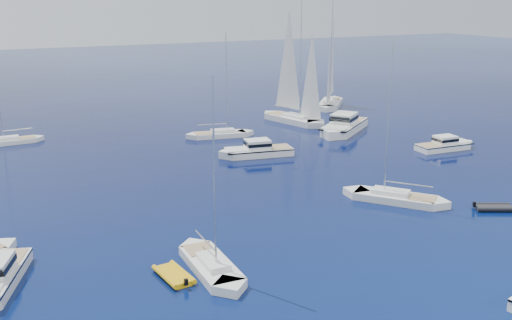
{
  "coord_description": "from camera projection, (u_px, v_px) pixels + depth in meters",
  "views": [
    {
      "loc": [
        -28.26,
        -35.2,
        19.18
      ],
      "look_at": [
        -0.84,
        19.38,
        2.2
      ],
      "focal_mm": 41.86,
      "sensor_mm": 36.0,
      "label": 1
    }
  ],
  "objects": [
    {
      "name": "sailboat_mid_r",
      "position": [
        395.0,
        201.0,
        57.31
      ],
      "size": [
        8.9,
        10.29,
        15.95
      ],
      "primitive_type": null,
      "rotation": [
        0.0,
        0.0,
        0.66
      ],
      "color": "silver",
      "rests_on": "ground"
    },
    {
      "name": "motor_cruiser_far_r",
      "position": [
        445.0,
        149.0,
        76.5
      ],
      "size": [
        8.98,
        3.27,
        2.32
      ],
      "primitive_type": null,
      "rotation": [
        0.0,
        0.0,
        4.65
      ],
      "color": "white",
      "rests_on": "ground"
    },
    {
      "name": "sailboat_sails_r",
      "position": [
        293.0,
        122.0,
        92.86
      ],
      "size": [
        6.79,
        14.04,
        19.97
      ],
      "primitive_type": null,
      "rotation": [
        0.0,
        0.0,
        3.39
      ],
      "color": "white",
      "rests_on": "ground"
    },
    {
      "name": "sailboat_fore",
      "position": [
        211.0,
        270.0,
        43.02
      ],
      "size": [
        2.92,
        10.12,
        14.76
      ],
      "primitive_type": null,
      "rotation": [
        0.0,
        0.0,
        3.11
      ],
      "color": "white",
      "rests_on": "ground"
    },
    {
      "name": "ground",
      "position": [
        374.0,
        243.0,
        47.67
      ],
      "size": [
        400.0,
        400.0,
        0.0
      ],
      "primitive_type": "plane",
      "color": "navy",
      "rests_on": "ground"
    },
    {
      "name": "tender_yellow",
      "position": [
        174.0,
        278.0,
        41.81
      ],
      "size": [
        2.52,
        4.1,
        0.95
      ],
      "primitive_type": null,
      "rotation": [
        0.0,
        0.0,
        0.11
      ],
      "color": "#E2AA0D",
      "rests_on": "ground"
    },
    {
      "name": "sailboat_sails_far",
      "position": [
        330.0,
        106.0,
        106.05
      ],
      "size": [
        11.18,
        12.2,
        19.34
      ],
      "primitive_type": null,
      "rotation": [
        0.0,
        0.0,
        2.43
      ],
      "color": "silver",
      "rests_on": "ground"
    },
    {
      "name": "motor_cruiser_centre",
      "position": [
        256.0,
        156.0,
        73.48
      ],
      "size": [
        10.3,
        4.73,
        2.6
      ],
      "primitive_type": null,
      "rotation": [
        0.0,
        0.0,
        1.39
      ],
      "color": "white",
      "rests_on": "ground"
    },
    {
      "name": "sailboat_centre",
      "position": [
        220.0,
        137.0,
        83.25
      ],
      "size": [
        10.43,
        4.57,
        14.86
      ],
      "primitive_type": null,
      "rotation": [
        0.0,
        0.0,
        4.51
      ],
      "color": "silver",
      "rests_on": "ground"
    },
    {
      "name": "motor_cruiser_distant",
      "position": [
        343.0,
        132.0,
        86.28
      ],
      "size": [
        12.85,
        11.13,
        3.44
      ],
      "primitive_type": null,
      "rotation": [
        0.0,
        0.0,
        2.22
      ],
      "color": "white",
      "rests_on": "ground"
    },
    {
      "name": "sailboat_far_l",
      "position": [
        11.0,
        144.0,
        79.52
      ],
      "size": [
        9.17,
        2.92,
        13.29
      ],
      "primitive_type": null,
      "rotation": [
        0.0,
        0.0,
        1.63
      ],
      "color": "silver",
      "rests_on": "ground"
    },
    {
      "name": "tender_grey_near",
      "position": [
        494.0,
        210.0,
        55.09
      ],
      "size": [
        4.17,
        3.45,
        0.95
      ],
      "primitive_type": null,
      "rotation": [
        0.0,
        0.0,
        4.24
      ],
      "color": "black",
      "rests_on": "ground"
    }
  ]
}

